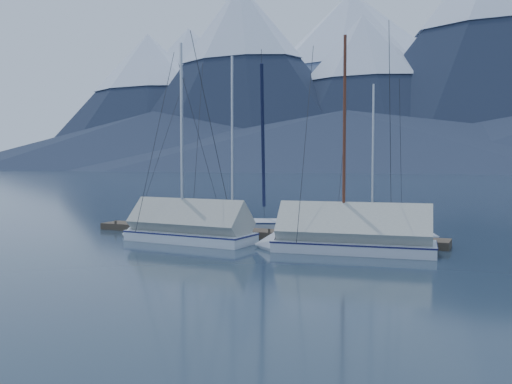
# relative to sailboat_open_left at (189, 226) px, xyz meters

# --- Properties ---
(ground) EXTENTS (1000.00, 1000.00, 0.00)m
(ground) POSITION_rel_sailboat_open_left_xyz_m (4.76, -3.53, -0.17)
(ground) COLOR black
(ground) RESTS_ON ground
(mountain_range) EXTENTS (877.00, 584.00, 150.50)m
(mountain_range) POSITION_rel_sailboat_open_left_xyz_m (8.88, 366.92, 58.48)
(mountain_range) COLOR #475675
(mountain_range) RESTS_ON ground
(dock) EXTENTS (18.00, 1.50, 0.54)m
(dock) POSITION_rel_sailboat_open_left_xyz_m (4.76, -1.53, -0.06)
(dock) COLOR #382D23
(dock) RESTS_ON ground
(mooring_posts) EXTENTS (15.12, 1.52, 0.35)m
(mooring_posts) POSITION_rel_sailboat_open_left_xyz_m (4.26, -1.53, 0.18)
(mooring_posts) COLOR #382D23
(mooring_posts) RESTS_ON ground
(sailboat_open_left) EXTENTS (7.50, 4.06, 9.55)m
(sailboat_open_left) POSITION_rel_sailboat_open_left_xyz_m (0.00, 0.00, 0.00)
(sailboat_open_left) COLOR silver
(sailboat_open_left) RESTS_ON ground
(sailboat_open_mid) EXTENTS (8.05, 4.82, 10.30)m
(sailboat_open_mid) POSITION_rel_sailboat_open_left_xyz_m (2.83, 0.92, 0.01)
(sailboat_open_mid) COLOR #B8BCC5
(sailboat_open_mid) RESTS_ON ground
(sailboat_open_right) EXTENTS (6.33, 2.66, 8.20)m
(sailboat_open_right) POSITION_rel_sailboat_open_left_xyz_m (10.31, 1.11, -0.02)
(sailboat_open_right) COLOR silver
(sailboat_open_right) RESTS_ON ground
(sailboat_covered_near) EXTENTS (7.70, 3.41, 9.70)m
(sailboat_covered_near) POSITION_rel_sailboat_open_left_xyz_m (9.67, -4.07, 0.32)
(sailboat_covered_near) COLOR silver
(sailboat_covered_near) RESTS_ON ground
(sailboat_covered_far) EXTENTS (7.22, 3.02, 9.95)m
(sailboat_covered_far) POSITION_rel_sailboat_open_left_xyz_m (2.15, -4.30, 0.32)
(sailboat_covered_far) COLOR white
(sailboat_covered_far) RESTS_ON ground
(person) EXTENTS (0.51, 0.65, 1.55)m
(person) POSITION_rel_sailboat_open_left_xyz_m (10.60, -1.45, 0.95)
(person) COLOR black
(person) RESTS_ON dock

